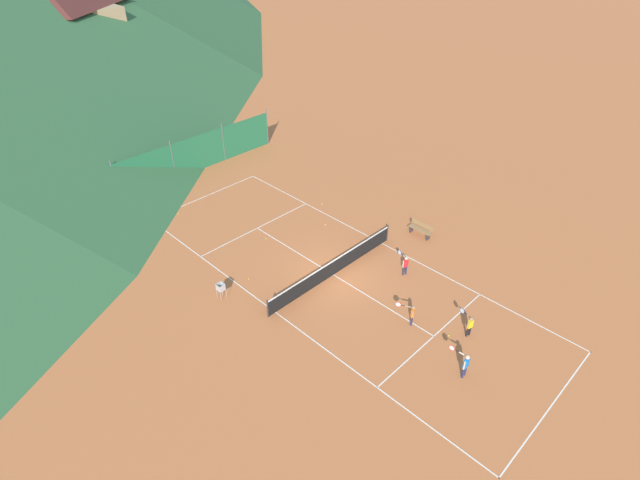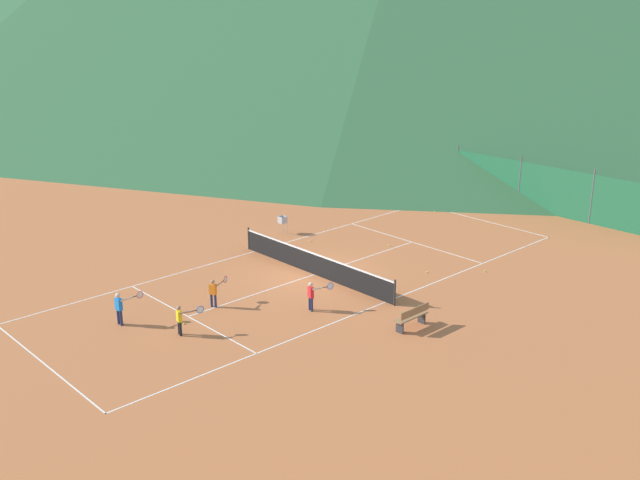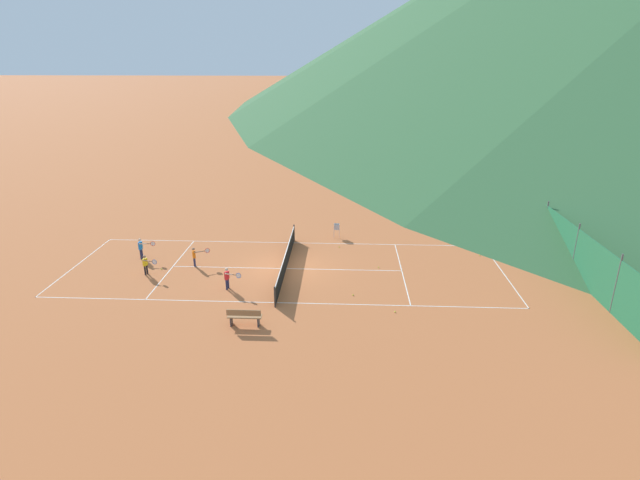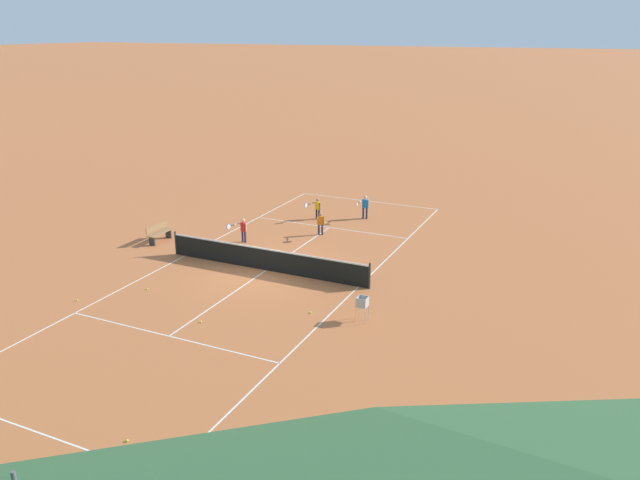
% 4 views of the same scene
% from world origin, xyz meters
% --- Properties ---
extents(ground_plane, '(600.00, 600.00, 0.00)m').
position_xyz_m(ground_plane, '(0.00, 0.00, 0.00)').
color(ground_plane, '#BC6638').
extents(court_line_markings, '(8.25, 23.85, 0.01)m').
position_xyz_m(court_line_markings, '(0.00, 0.00, 0.00)').
color(court_line_markings, white).
rests_on(court_line_markings, ground).
extents(tennis_net, '(9.18, 0.08, 1.06)m').
position_xyz_m(tennis_net, '(0.00, 0.00, 0.50)').
color(tennis_net, '#2D2D2D').
rests_on(tennis_net, ground).
extents(windscreen_fence_far, '(17.28, 0.08, 2.90)m').
position_xyz_m(windscreen_fence_far, '(-0.00, 15.50, 1.31)').
color(windscreen_fence_far, '#236B42').
rests_on(windscreen_fence_far, ground).
extents(player_far_service, '(0.59, 0.92, 1.15)m').
position_xyz_m(player_far_service, '(2.73, -2.63, 0.67)').
color(player_far_service, '#23284C').
rests_on(player_far_service, ground).
extents(player_near_baseline, '(0.43, 0.98, 1.12)m').
position_xyz_m(player_near_baseline, '(-0.10, -5.12, 0.66)').
color(player_near_baseline, '#23284C').
rests_on(player_near_baseline, ground).
extents(player_near_service, '(0.57, 0.90, 1.11)m').
position_xyz_m(player_near_service, '(1.17, -7.42, 0.65)').
color(player_near_service, black).
rests_on(player_near_service, ground).
extents(player_far_baseline, '(0.42, 1.04, 1.24)m').
position_xyz_m(player_far_baseline, '(-1.06, -8.55, 0.72)').
color(player_far_baseline, '#23284C').
rests_on(player_far_baseline, ground).
extents(tennis_ball_near_corner, '(0.07, 0.07, 0.07)m').
position_xyz_m(tennis_ball_near_corner, '(-2.51, 11.25, 0.03)').
color(tennis_ball_near_corner, '#CCE033').
rests_on(tennis_ball_near_corner, ground).
extents(tennis_ball_by_net_left, '(0.07, 0.07, 0.07)m').
position_xyz_m(tennis_ball_by_net_left, '(4.80, 5.59, 0.03)').
color(tennis_ball_by_net_left, '#CCE033').
rests_on(tennis_ball_by_net_left, ground).
extents(tennis_ball_by_net_right, '(0.07, 0.07, 0.07)m').
position_xyz_m(tennis_ball_by_net_right, '(-0.37, 5.15, 0.03)').
color(tennis_ball_by_net_right, '#CCE033').
rests_on(tennis_ball_by_net_right, ground).
extents(tennis_ball_mid_court, '(0.07, 0.07, 0.07)m').
position_xyz_m(tennis_ball_mid_court, '(3.15, 3.68, 0.03)').
color(tennis_ball_mid_court, '#CCE033').
rests_on(tennis_ball_mid_court, ground).
extents(tennis_ball_alley_left, '(0.07, 0.07, 0.07)m').
position_xyz_m(tennis_ball_alley_left, '(-3.43, 2.90, 0.03)').
color(tennis_ball_alley_left, '#CCE033').
rests_on(tennis_ball_alley_left, ground).
extents(tennis_ball_alley_right, '(0.07, 0.07, 0.07)m').
position_xyz_m(tennis_ball_alley_right, '(0.48, -6.88, 0.03)').
color(tennis_ball_alley_right, '#CCE033').
rests_on(tennis_ball_alley_right, ground).
extents(ball_hopper, '(0.36, 0.36, 0.89)m').
position_xyz_m(ball_hopper, '(-5.30, 2.70, 0.65)').
color(ball_hopper, '#B7B7BC').
rests_on(ball_hopper, ground).
extents(courtside_bench, '(0.36, 1.50, 0.84)m').
position_xyz_m(courtside_bench, '(6.34, -1.09, 0.45)').
color(courtside_bench, olive).
rests_on(courtside_bench, ground).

